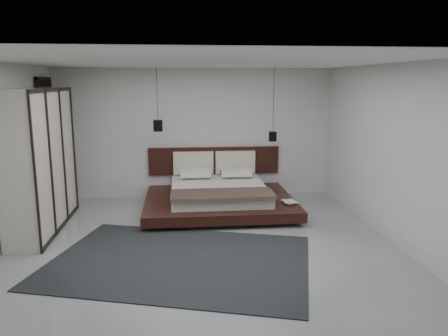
{
  "coord_description": "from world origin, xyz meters",
  "views": [
    {
      "loc": [
        -0.34,
        -6.52,
        2.52
      ],
      "look_at": [
        0.46,
        1.2,
        0.97
      ],
      "focal_mm": 35.0,
      "sensor_mm": 36.0,
      "label": 1
    }
  ],
  "objects": [
    {
      "name": "floor",
      "position": [
        0.0,
        0.0,
        0.0
      ],
      "size": [
        6.0,
        6.0,
        0.0
      ],
      "primitive_type": "plane",
      "color": "#96999F",
      "rests_on": "ground"
    },
    {
      "name": "ceiling",
      "position": [
        0.0,
        0.0,
        2.8
      ],
      "size": [
        6.0,
        6.0,
        0.0
      ],
      "primitive_type": "plane",
      "rotation": [
        3.14,
        0.0,
        0.0
      ],
      "color": "white",
      "rests_on": "wall_back"
    },
    {
      "name": "wall_back",
      "position": [
        0.0,
        3.0,
        1.4
      ],
      "size": [
        6.0,
        0.0,
        6.0
      ],
      "primitive_type": "plane",
      "rotation": [
        1.57,
        0.0,
        0.0
      ],
      "color": "silver",
      "rests_on": "floor"
    },
    {
      "name": "wall_front",
      "position": [
        0.0,
        -3.0,
        1.4
      ],
      "size": [
        6.0,
        0.0,
        6.0
      ],
      "primitive_type": "plane",
      "rotation": [
        -1.57,
        0.0,
        0.0
      ],
      "color": "silver",
      "rests_on": "floor"
    },
    {
      "name": "wall_right",
      "position": [
        3.0,
        0.0,
        1.4
      ],
      "size": [
        0.0,
        6.0,
        6.0
      ],
      "primitive_type": "plane",
      "rotation": [
        1.57,
        0.0,
        -1.57
      ],
      "color": "silver",
      "rests_on": "floor"
    },
    {
      "name": "lattice_screen",
      "position": [
        -2.95,
        2.45,
        1.3
      ],
      "size": [
        0.05,
        0.9,
        2.6
      ],
      "primitive_type": "cube",
      "color": "black",
      "rests_on": "floor"
    },
    {
      "name": "bed",
      "position": [
        0.42,
        1.9,
        0.29
      ],
      "size": [
        2.88,
        2.43,
        1.09
      ],
      "color": "black",
      "rests_on": "floor"
    },
    {
      "name": "book_lower",
      "position": [
        1.61,
        1.24,
        0.28
      ],
      "size": [
        0.29,
        0.35,
        0.03
      ],
      "primitive_type": "imported",
      "rotation": [
        0.0,
        0.0,
        0.22
      ],
      "color": "#99724C",
      "rests_on": "bed"
    },
    {
      "name": "book_upper",
      "position": [
        1.59,
        1.21,
        0.31
      ],
      "size": [
        0.21,
        0.28,
        0.02
      ],
      "primitive_type": "imported",
      "rotation": [
        0.0,
        0.0,
        -0.02
      ],
      "color": "#99724C",
      "rests_on": "book_lower"
    },
    {
      "name": "pendant_left",
      "position": [
        -0.76,
        2.37,
        1.64
      ],
      "size": [
        0.19,
        0.19,
        1.27
      ],
      "color": "black",
      "rests_on": "ceiling"
    },
    {
      "name": "pendant_right",
      "position": [
        1.61,
        2.37,
        1.4
      ],
      "size": [
        0.16,
        0.16,
        1.51
      ],
      "color": "black",
      "rests_on": "ceiling"
    },
    {
      "name": "wardrobe",
      "position": [
        -2.7,
        1.06,
        1.21
      ],
      "size": [
        0.58,
        2.46,
        2.41
      ],
      "color": "beige",
      "rests_on": "floor"
    },
    {
      "name": "rug",
      "position": [
        -0.37,
        -0.64,
        0.01
      ],
      "size": [
        4.19,
        3.49,
        0.02
      ],
      "primitive_type": "cube",
      "rotation": [
        0.0,
        0.0,
        -0.29
      ],
      "color": "black",
      "rests_on": "floor"
    }
  ]
}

